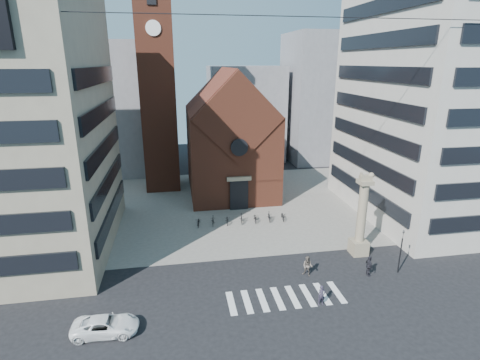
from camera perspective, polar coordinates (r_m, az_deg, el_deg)
name	(u,v)px	position (r m, az deg, el deg)	size (l,w,h in m)	color
ground	(270,279)	(35.15, 4.61, -14.74)	(120.00, 120.00, 0.00)	black
piazza	(236,204)	(51.83, -0.55, -3.61)	(46.00, 30.00, 0.05)	gray
zebra_crossing	(285,297)	(32.88, 6.92, -17.35)	(10.20, 3.20, 0.01)	white
church	(230,138)	(55.35, -1.58, 6.35)	(12.00, 16.65, 18.00)	brown
campanile	(158,84)	(56.83, -12.45, 14.13)	(5.50, 5.50, 31.20)	brown
building_left	(2,125)	(42.38, -32.53, 7.04)	(18.00, 20.00, 26.00)	gray
building_right	(446,86)	(51.68, 28.84, 12.42)	(18.00, 22.00, 32.00)	beige
bg_block_left	(103,109)	(70.22, -20.12, 10.19)	(16.00, 14.00, 22.00)	gray
bg_block_mid	(245,113)	(75.60, 0.77, 10.16)	(14.00, 12.00, 18.00)	gray
bg_block_right	(328,98)	(76.99, 13.27, 12.09)	(16.00, 14.00, 24.00)	gray
lion_column	(361,222)	(39.42, 17.96, -6.18)	(1.63, 1.60, 8.68)	tan
traffic_light	(401,250)	(37.78, 23.30, -9.82)	(0.13, 0.16, 4.30)	black
white_car	(106,326)	(30.42, -19.79, -20.16)	(2.16, 4.68, 1.30)	white
pedestrian_0	(322,295)	(32.07, 12.32, -16.79)	(0.63, 0.42, 1.74)	#2D2838
pedestrian_1	(308,266)	(35.53, 10.26, -12.79)	(0.94, 0.73, 1.92)	#60554C
pedestrian_2	(369,266)	(36.90, 19.06, -12.27)	(1.16, 0.48, 1.98)	#232229
scooter_0	(199,222)	(45.12, -6.34, -6.35)	(0.65, 1.86, 0.98)	black
scooter_1	(213,220)	(45.21, -4.13, -6.16)	(0.51, 1.81, 1.09)	black
scooter_2	(227,220)	(45.41, -1.94, -6.09)	(0.65, 1.86, 0.98)	black
scooter_3	(241,218)	(45.63, 0.22, -5.88)	(0.51, 1.81, 1.09)	black
scooter_4	(255,218)	(45.96, 2.36, -5.79)	(0.65, 1.86, 0.98)	black
scooter_5	(269,217)	(46.31, 4.47, -5.57)	(0.51, 1.81, 1.09)	black
scooter_6	(283,216)	(46.77, 6.54, -5.47)	(0.65, 1.86, 0.98)	black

